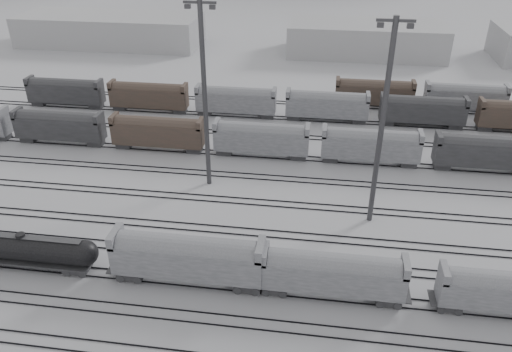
# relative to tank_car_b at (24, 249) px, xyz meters

# --- Properties ---
(ground) EXTENTS (900.00, 900.00, 0.00)m
(ground) POSITION_rel_tank_car_b_xyz_m (31.36, -1.00, -2.47)
(ground) COLOR silver
(ground) RESTS_ON ground
(tracks) EXTENTS (220.00, 71.50, 0.16)m
(tracks) POSITION_rel_tank_car_b_xyz_m (31.36, 16.50, -2.39)
(tracks) COLOR black
(tracks) RESTS_ON ground
(tank_car_b) EXTENTS (17.28, 2.88, 4.27)m
(tank_car_b) POSITION_rel_tank_car_b_xyz_m (0.00, 0.00, 0.00)
(tank_car_b) COLOR #252628
(tank_car_b) RESTS_ON ground
(hopper_car_a) EXTENTS (16.20, 3.22, 5.79)m
(hopper_car_a) POSITION_rel_tank_car_b_xyz_m (18.73, 0.00, 1.11)
(hopper_car_a) COLOR #252628
(hopper_car_a) RESTS_ON ground
(hopper_car_b) EXTENTS (14.67, 2.92, 5.25)m
(hopper_car_b) POSITION_rel_tank_car_b_xyz_m (33.89, 0.00, 0.77)
(hopper_car_b) COLOR #252628
(hopper_car_b) RESTS_ON ground
(hopper_car_c) EXTENTS (13.76, 2.73, 4.92)m
(hopper_car_c) POSITION_rel_tank_car_b_xyz_m (51.17, 0.00, 0.57)
(hopper_car_c) COLOR #252628
(hopper_car_c) RESTS_ON ground
(light_mast_b) EXTENTS (4.13, 0.66, 25.84)m
(light_mast_b) POSITION_rel_tank_car_b_xyz_m (16.04, 21.22, 11.24)
(light_mast_b) COLOR #3B3B3E
(light_mast_b) RESTS_ON ground
(light_mast_c) EXTENTS (4.11, 0.66, 25.69)m
(light_mast_c) POSITION_rel_tank_car_b_xyz_m (38.65, 15.01, 11.16)
(light_mast_c) COLOR #3B3B3E
(light_mast_c) RESTS_ON ground
(bg_string_near) EXTENTS (151.00, 3.00, 5.60)m
(bg_string_near) POSITION_rel_tank_car_b_xyz_m (39.36, 31.00, 0.33)
(bg_string_near) COLOR gray
(bg_string_near) RESTS_ON ground
(bg_string_mid) EXTENTS (151.00, 3.00, 5.60)m
(bg_string_mid) POSITION_rel_tank_car_b_xyz_m (49.36, 47.00, 0.33)
(bg_string_mid) COLOR #252628
(bg_string_mid) RESTS_ON ground
(bg_string_far) EXTENTS (66.00, 3.00, 5.60)m
(bg_string_far) POSITION_rel_tank_car_b_xyz_m (66.86, 55.00, 0.33)
(bg_string_far) COLOR #48372E
(bg_string_far) RESTS_ON ground
(warehouse_left) EXTENTS (50.00, 18.00, 8.00)m
(warehouse_left) POSITION_rel_tank_car_b_xyz_m (-28.64, 94.00, 1.53)
(warehouse_left) COLOR #AAAAAC
(warehouse_left) RESTS_ON ground
(warehouse_mid) EXTENTS (40.00, 18.00, 8.00)m
(warehouse_mid) POSITION_rel_tank_car_b_xyz_m (41.36, 94.00, 1.53)
(warehouse_mid) COLOR #AAAAAC
(warehouse_mid) RESTS_ON ground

